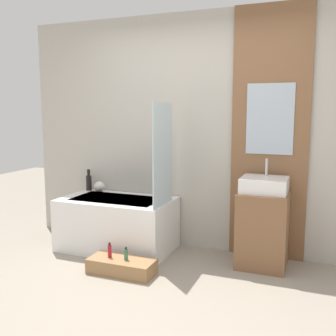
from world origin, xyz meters
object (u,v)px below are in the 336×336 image
(vase_tall_dark, at_px, (89,182))
(bottle_soap_secondary, at_px, (126,254))
(bathtub, at_px, (117,223))
(bottle_soap_primary, at_px, (110,251))
(sink, at_px, (264,185))
(vase_round_light, at_px, (99,187))
(wooden_step_bench, at_px, (122,266))

(vase_tall_dark, relative_size, bottle_soap_secondary, 2.06)
(bathtub, bearing_deg, bottle_soap_primary, -68.02)
(sink, height_order, vase_round_light, sink)
(sink, bearing_deg, vase_tall_dark, 175.20)
(bottle_soap_primary, relative_size, bottle_soap_secondary, 1.18)
(bathtub, xyz_separation_m, bottle_soap_primary, (0.24, -0.59, -0.08))
(bathtub, height_order, bottle_soap_primary, bathtub)
(vase_round_light, bearing_deg, sink, -4.34)
(sink, bearing_deg, vase_round_light, 175.66)
(wooden_step_bench, bearing_deg, sink, 29.50)
(sink, height_order, vase_tall_dark, sink)
(bathtub, bearing_deg, sink, 3.63)
(wooden_step_bench, bearing_deg, vase_tall_dark, 136.09)
(vase_round_light, height_order, bottle_soap_secondary, vase_round_light)
(bathtub, bearing_deg, bottle_soap_secondary, -54.93)
(bottle_soap_secondary, bearing_deg, bottle_soap_primary, -180.00)
(bathtub, bearing_deg, vase_round_light, 146.10)
(vase_round_light, xyz_separation_m, bottle_soap_secondary, (0.79, -0.84, -0.44))
(bathtub, height_order, sink, sink)
(bathtub, distance_m, bottle_soap_primary, 0.64)
(sink, distance_m, bottle_soap_primary, 1.64)
(wooden_step_bench, relative_size, bottle_soap_secondary, 5.11)
(wooden_step_bench, relative_size, sink, 1.45)
(vase_round_light, relative_size, bottle_soap_primary, 0.85)
(sink, distance_m, vase_tall_dark, 2.14)
(bottle_soap_secondary, bearing_deg, vase_tall_dark, 137.57)
(vase_round_light, distance_m, bottle_soap_secondary, 1.23)
(vase_round_light, relative_size, bottle_soap_secondary, 1.00)
(vase_tall_dark, bearing_deg, bathtub, -27.48)
(bottle_soap_primary, bearing_deg, vase_round_light, 125.98)
(bathtub, xyz_separation_m, wooden_step_bench, (0.37, -0.59, -0.22))
(bathtub, distance_m, sink, 1.68)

